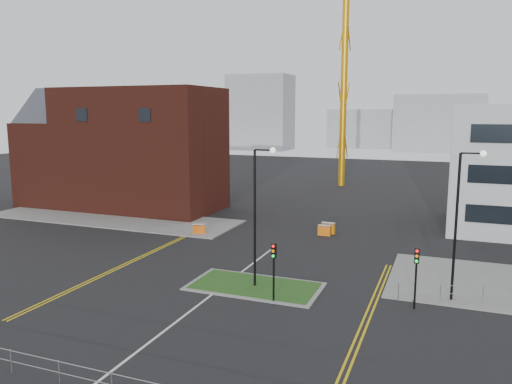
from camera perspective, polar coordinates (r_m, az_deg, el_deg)
ground at (r=27.46m, az=-10.54°, el=-15.43°), size 200.00×200.00×0.00m
pavement_left at (r=55.69m, az=-16.19°, el=-2.89°), size 28.00×8.00×0.12m
island_kerb at (r=33.24m, az=-0.14°, el=-10.73°), size 8.60×4.60×0.08m
grass_island at (r=33.24m, az=-0.14°, el=-10.70°), size 8.00×4.00×0.12m
brick_building at (r=61.27m, az=-15.29°, el=4.64°), size 24.20×10.07×14.24m
tower_crane at (r=79.38m, az=14.73°, el=19.34°), size 51.78×13.29×37.24m
streetlamp_island at (r=31.74m, az=0.23°, el=-1.62°), size 1.46×0.36×9.18m
streetlamp_right_near at (r=31.68m, az=22.35°, el=-2.35°), size 1.46×0.36×9.18m
traffic_light_island at (r=29.99m, az=2.03°, el=-7.88°), size 0.28×0.33×3.65m
traffic_light_right at (r=30.42m, az=17.86°, el=-8.08°), size 0.28×0.33×3.65m
railing_front at (r=22.80m, az=-19.00°, el=-19.02°), size 24.05×0.05×1.10m
railing_left at (r=47.30m, az=-10.47°, el=-3.94°), size 6.05×0.05×1.10m
centre_line at (r=29.02m, az=-8.41°, el=-13.96°), size 0.15×30.00×0.01m
yellow_left_a at (r=39.98m, az=-14.03°, el=-7.60°), size 0.12×24.00×0.01m
yellow_left_b at (r=39.81m, az=-13.67°, el=-7.66°), size 0.12×24.00×0.01m
yellow_right_a at (r=29.65m, az=12.40°, el=-13.57°), size 0.12×20.00×0.01m
yellow_right_b at (r=29.61m, az=12.99°, el=-13.63°), size 0.12×20.00×0.01m
skyline_a at (r=150.87m, az=0.52°, el=9.06°), size 18.00×12.00×22.00m
skyline_b at (r=151.18m, az=20.13°, el=7.37°), size 24.00×12.00×16.00m
skyline_d at (r=162.60m, az=13.78°, el=7.05°), size 30.00×12.00×12.00m
barrier_left at (r=46.88m, az=-6.57°, el=-4.22°), size 1.24×0.82×1.00m
barrier_mid at (r=46.71m, az=7.82°, el=-4.31°), size 1.17×0.40×0.98m
barrier_right at (r=47.49m, az=8.26°, el=-4.04°), size 1.27×0.48×1.05m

